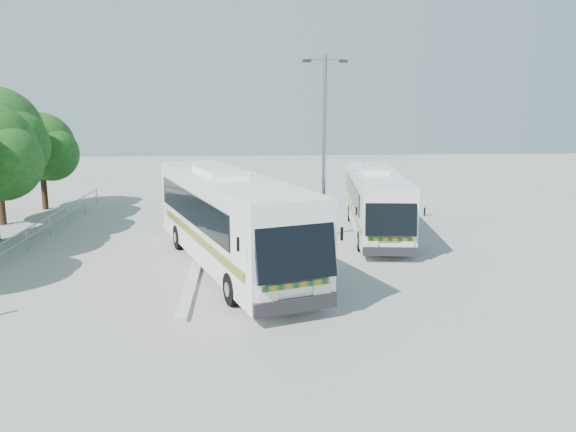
{
  "coord_description": "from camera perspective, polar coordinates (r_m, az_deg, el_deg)",
  "views": [
    {
      "loc": [
        -0.29,
        -21.86,
        6.32
      ],
      "look_at": [
        1.45,
        1.23,
        1.74
      ],
      "focal_mm": 35.0,
      "sensor_mm": 36.0,
      "label": 1
    }
  ],
  "objects": [
    {
      "name": "coach_adjacent",
      "position": [
        28.14,
        8.9,
        1.55
      ],
      "size": [
        3.47,
        11.16,
        3.05
      ],
      "rotation": [
        0.0,
        0.0,
        -0.12
      ],
      "color": "white",
      "rests_on": "ground"
    },
    {
      "name": "kerb_divider",
      "position": [
        24.74,
        -8.83,
        -3.56
      ],
      "size": [
        0.4,
        16.0,
        0.15
      ],
      "primitive_type": "cube",
      "color": "#B2B2AD",
      "rests_on": "ground"
    },
    {
      "name": "railing",
      "position": [
        28.18,
        -24.36,
        -1.24
      ],
      "size": [
        0.06,
        22.0,
        1.0
      ],
      "color": "gray",
      "rests_on": "ground"
    },
    {
      "name": "coach_main",
      "position": [
        22.02,
        -6.04,
        -0.19
      ],
      "size": [
        6.7,
        13.26,
        3.64
      ],
      "rotation": [
        0.0,
        0.0,
        0.33
      ],
      "color": "white",
      "rests_on": "ground"
    },
    {
      "name": "lamppost",
      "position": [
        26.79,
        3.71,
        7.79
      ],
      "size": [
        2.1,
        0.33,
        8.59
      ],
      "rotation": [
        0.0,
        0.0,
        0.07
      ],
      "color": "gray",
      "rests_on": "ground"
    },
    {
      "name": "tree_far_e",
      "position": [
        37.34,
        -23.75,
        6.52
      ],
      "size": [
        4.54,
        4.28,
        5.92
      ],
      "color": "#382314",
      "rests_on": "ground"
    },
    {
      "name": "ground",
      "position": [
        22.76,
        -3.41,
        -4.95
      ],
      "size": [
        100.0,
        100.0,
        0.0
      ],
      "primitive_type": "plane",
      "color": "gray",
      "rests_on": "ground"
    }
  ]
}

